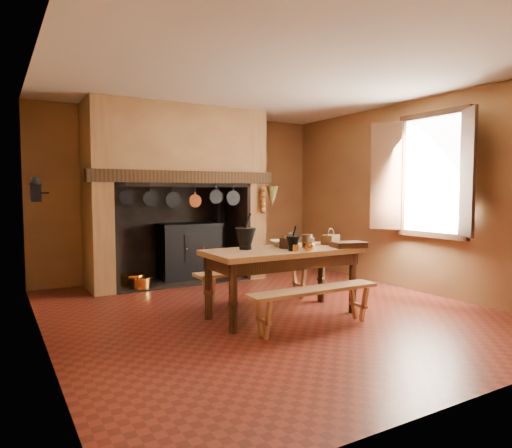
{
  "coord_description": "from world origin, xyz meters",
  "views": [
    {
      "loc": [
        -2.91,
        -4.68,
        1.46
      ],
      "look_at": [
        -0.0,
        0.3,
        1.05
      ],
      "focal_mm": 32.0,
      "sensor_mm": 36.0,
      "label": 1
    }
  ],
  "objects_px": {
    "work_table": "(283,259)",
    "mixing_bowl": "(283,243)",
    "wicker_basket": "(330,239)",
    "coffee_grinder": "(287,242)",
    "bench_front": "(314,298)",
    "iron_range": "(190,250)"
  },
  "relations": [
    {
      "from": "work_table",
      "to": "wicker_basket",
      "type": "distance_m",
      "value": 0.79
    },
    {
      "from": "coffee_grinder",
      "to": "wicker_basket",
      "type": "xyz_separation_m",
      "value": [
        0.72,
        0.07,
        -0.0
      ]
    },
    {
      "from": "mixing_bowl",
      "to": "wicker_basket",
      "type": "relative_size",
      "value": 1.19
    },
    {
      "from": "mixing_bowl",
      "to": "wicker_basket",
      "type": "xyz_separation_m",
      "value": [
        0.64,
        -0.13,
        0.03
      ]
    },
    {
      "from": "bench_front",
      "to": "iron_range",
      "type": "bearing_deg",
      "value": 91.42
    },
    {
      "from": "coffee_grinder",
      "to": "work_table",
      "type": "bearing_deg",
      "value": 152.54
    },
    {
      "from": "work_table",
      "to": "mixing_bowl",
      "type": "distance_m",
      "value": 0.29
    },
    {
      "from": "wicker_basket",
      "to": "mixing_bowl",
      "type": "bearing_deg",
      "value": 146.5
    },
    {
      "from": "iron_range",
      "to": "mixing_bowl",
      "type": "height_order",
      "value": "iron_range"
    },
    {
      "from": "bench_front",
      "to": "coffee_grinder",
      "type": "xyz_separation_m",
      "value": [
        0.05,
        0.6,
        0.54
      ]
    },
    {
      "from": "iron_range",
      "to": "mixing_bowl",
      "type": "bearing_deg",
      "value": -85.15
    },
    {
      "from": "bench_front",
      "to": "mixing_bowl",
      "type": "xyz_separation_m",
      "value": [
        0.13,
        0.8,
        0.51
      ]
    },
    {
      "from": "iron_range",
      "to": "mixing_bowl",
      "type": "relative_size",
      "value": 5.15
    },
    {
      "from": "mixing_bowl",
      "to": "coffee_grinder",
      "type": "bearing_deg",
      "value": -111.78
    },
    {
      "from": "bench_front",
      "to": "coffee_grinder",
      "type": "bearing_deg",
      "value": 85.18
    },
    {
      "from": "coffee_grinder",
      "to": "mixing_bowl",
      "type": "relative_size",
      "value": 0.62
    },
    {
      "from": "work_table",
      "to": "bench_front",
      "type": "relative_size",
      "value": 1.18
    },
    {
      "from": "iron_range",
      "to": "coffee_grinder",
      "type": "bearing_deg",
      "value": -87.2
    },
    {
      "from": "iron_range",
      "to": "mixing_bowl",
      "type": "xyz_separation_m",
      "value": [
        0.21,
        -2.5,
        0.35
      ]
    },
    {
      "from": "work_table",
      "to": "bench_front",
      "type": "xyz_separation_m",
      "value": [
        0.0,
        -0.61,
        -0.34
      ]
    },
    {
      "from": "iron_range",
      "to": "coffee_grinder",
      "type": "xyz_separation_m",
      "value": [
        0.13,
        -2.71,
        0.38
      ]
    },
    {
      "from": "bench_front",
      "to": "wicker_basket",
      "type": "height_order",
      "value": "wicker_basket"
    }
  ]
}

